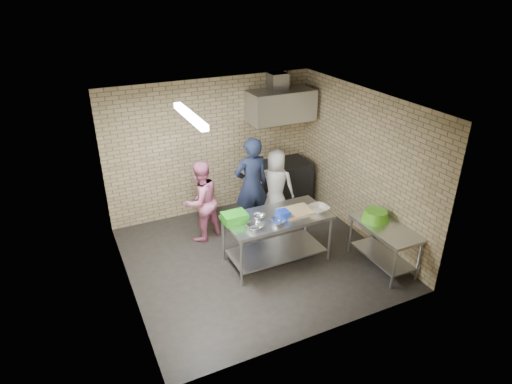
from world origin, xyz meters
TOP-DOWN VIEW (x-y plane):
  - floor at (0.00, 0.00)m, footprint 4.20×4.20m
  - ceiling at (0.00, 0.00)m, footprint 4.20×4.20m
  - back_wall at (0.00, 2.00)m, footprint 4.20×0.06m
  - front_wall at (0.00, -2.00)m, footprint 4.20×0.06m
  - left_wall at (-2.10, 0.00)m, footprint 0.06×4.00m
  - right_wall at (2.10, 0.00)m, footprint 0.06×4.00m
  - prep_table at (0.29, -0.21)m, footprint 1.72×0.86m
  - side_counter at (1.80, -1.10)m, footprint 0.60×1.20m
  - stove at (1.35, 1.65)m, footprint 1.20×0.70m
  - range_hood at (1.35, 1.70)m, footprint 1.30×0.60m
  - hood_duct at (1.35, 1.85)m, footprint 0.35×0.30m
  - wall_shelf at (1.65, 1.89)m, footprint 0.80×0.20m
  - fluorescent_fixture at (-1.00, 0.00)m, footprint 0.10×1.25m
  - green_crate at (-0.41, -0.09)m, footprint 0.38×0.29m
  - blue_tub at (0.34, -0.31)m, footprint 0.19×0.19m
  - cutting_board at (0.64, -0.23)m, footprint 0.52×0.40m
  - mixing_bowl_a at (-0.21, -0.41)m, footprint 0.30×0.30m
  - mixing_bowl_b at (-0.01, -0.16)m, footprint 0.23×0.23m
  - mixing_bowl_c at (0.19, -0.43)m, footprint 0.28×0.28m
  - ceramic_bowl at (0.99, -0.36)m, footprint 0.37×0.37m
  - green_basin at (1.78, -0.85)m, footprint 0.46×0.46m
  - bottle_red at (1.40, 1.89)m, footprint 0.07×0.07m
  - bottle_green at (1.80, 1.89)m, footprint 0.06×0.06m
  - man_navy at (0.36, 0.94)m, footprint 0.67×0.45m
  - woman_pink at (-0.61, 1.01)m, footprint 0.89×0.79m
  - woman_white at (0.94, 1.06)m, footprint 0.84×0.80m

SIDE VIEW (x-z plane):
  - floor at x=0.00m, z-range 0.00..0.00m
  - side_counter at x=1.80m, z-range 0.00..0.75m
  - prep_table at x=0.29m, z-range 0.00..0.86m
  - stove at x=1.35m, z-range 0.00..0.90m
  - woman_white at x=0.94m, z-range 0.00..1.45m
  - woman_pink at x=-0.61m, z-range 0.00..1.51m
  - green_basin at x=1.78m, z-range 0.75..0.92m
  - cutting_board at x=0.64m, z-range 0.86..0.89m
  - mixing_bowl_c at x=0.19m, z-range 0.86..0.92m
  - mixing_bowl_b at x=-0.01m, z-range 0.86..0.92m
  - mixing_bowl_a at x=-0.21m, z-range 0.86..0.92m
  - ceramic_bowl at x=0.99m, z-range 0.86..0.94m
  - man_navy at x=0.36m, z-range 0.00..1.82m
  - blue_tub at x=0.34m, z-range 0.86..0.98m
  - green_crate at x=-0.41m, z-range 0.86..1.01m
  - back_wall at x=0.00m, z-range 0.00..2.70m
  - front_wall at x=0.00m, z-range 0.00..2.70m
  - left_wall at x=-2.10m, z-range 0.00..2.70m
  - right_wall at x=2.10m, z-range 0.00..2.70m
  - wall_shelf at x=1.65m, z-range 1.90..1.94m
  - bottle_green at x=1.80m, z-range 1.94..2.09m
  - bottle_red at x=1.40m, z-range 1.94..2.12m
  - range_hood at x=1.35m, z-range 1.80..2.40m
  - hood_duct at x=1.35m, z-range 2.40..2.70m
  - fluorescent_fixture at x=-1.00m, z-range 2.60..2.68m
  - ceiling at x=0.00m, z-range 2.70..2.70m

